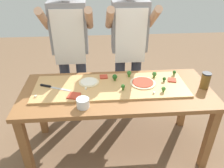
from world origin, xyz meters
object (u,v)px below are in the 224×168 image
at_px(cheese_crumble_b, 36,96).
at_px(flour_cup, 83,104).
at_px(pizza_slice_near_left, 74,96).
at_px(cook_left, 70,44).
at_px(cook_right, 129,42).
at_px(sauce_jar, 205,80).
at_px(broccoli_floret_back_right, 164,89).
at_px(cheese_crumble_a, 154,93).
at_px(broccoli_floret_center_left, 129,73).
at_px(pizza_slice_near_right, 104,77).
at_px(pizza_slice_far_right, 172,80).
at_px(broccoli_floret_front_mid, 123,87).
at_px(broccoli_floret_front_left, 154,74).
at_px(chefs_knife, 51,87).
at_px(cheese_crumble_c, 86,89).
at_px(pizza_whole_white_garlic, 89,82).
at_px(broccoli_floret_back_mid, 174,72).
at_px(prep_table, 117,98).
at_px(broccoli_floret_center_right, 115,77).
at_px(broccoli_floret_front_right, 164,79).
at_px(pizza_whole_tomato_red, 143,83).

distance_m(cheese_crumble_b, flour_cup, 0.45).
relative_size(pizza_slice_near_left, cook_left, 0.06).
distance_m(flour_cup, cook_right, 1.04).
bearing_deg(sauce_jar, broccoli_floret_back_right, -170.21).
bearing_deg(cheese_crumble_a, flour_cup, -168.23).
distance_m(broccoli_floret_center_left, sauce_jar, 0.73).
bearing_deg(pizza_slice_near_right, pizza_slice_far_right, -10.04).
height_order(pizza_slice_far_right, broccoli_floret_front_mid, broccoli_floret_front_mid).
bearing_deg(broccoli_floret_front_left, chefs_knife, -173.05).
bearing_deg(cook_left, flour_cup, -79.50).
relative_size(broccoli_floret_back_right, cheese_crumble_c, 3.27).
distance_m(pizza_whole_white_garlic, cook_left, 0.59).
xyz_separation_m(pizza_slice_near_right, broccoli_floret_back_mid, (0.74, -0.01, 0.03)).
relative_size(prep_table, pizza_slice_near_left, 17.84).
distance_m(chefs_knife, broccoli_floret_front_mid, 0.68).
bearing_deg(broccoli_floret_center_right, pizza_slice_near_right, 146.13).
xyz_separation_m(pizza_slice_near_left, broccoli_floret_center_right, (0.39, 0.26, 0.03)).
xyz_separation_m(broccoli_floret_front_mid, broccoli_floret_back_right, (0.36, -0.06, -0.00)).
distance_m(broccoli_floret_front_right, cheese_crumble_c, 0.78).
bearing_deg(cook_right, pizza_slice_near_right, -127.66).
height_order(pizza_whole_tomato_red, broccoli_floret_back_right, broccoli_floret_back_right).
distance_m(pizza_slice_far_right, broccoli_floret_back_mid, 0.13).
bearing_deg(pizza_whole_white_garlic, pizza_slice_near_left, -119.48).
distance_m(pizza_slice_near_right, cook_right, 0.56).
relative_size(pizza_slice_near_right, broccoli_floret_back_right, 1.42).
bearing_deg(broccoli_floret_front_mid, broccoli_floret_front_left, 32.08).
bearing_deg(chefs_knife, cook_right, 34.85).
relative_size(pizza_slice_near_left, cook_right, 0.06).
bearing_deg(sauce_jar, cook_left, 153.28).
relative_size(broccoli_floret_front_right, flour_cup, 0.45).
distance_m(pizza_slice_far_right, cheese_crumble_a, 0.33).
bearing_deg(broccoli_floret_center_left, cheese_crumble_c, -153.77).
bearing_deg(broccoli_floret_back_mid, pizza_whole_tomato_red, -158.35).
relative_size(pizza_slice_near_right, cheese_crumble_c, 4.63).
height_order(pizza_whole_tomato_red, flour_cup, flour_cup).
distance_m(chefs_knife, cook_right, 1.03).
relative_size(broccoli_floret_front_right, cook_left, 0.03).
bearing_deg(prep_table, cook_right, 72.48).
relative_size(chefs_knife, sauce_jar, 1.89).
height_order(chefs_knife, pizza_slice_near_left, chefs_knife).
bearing_deg(chefs_knife, broccoli_floret_front_mid, -7.92).
bearing_deg(pizza_slice_near_left, broccoli_floret_center_left, 30.92).
height_order(cheese_crumble_c, cook_left, cook_left).
height_order(broccoli_floret_center_right, broccoli_floret_center_left, same).
bearing_deg(cook_right, broccoli_floret_front_right, -63.01).
xyz_separation_m(pizza_whole_tomato_red, cook_right, (-0.06, 0.56, 0.22)).
distance_m(broccoli_floret_center_right, broccoli_floret_back_right, 0.49).
bearing_deg(pizza_whole_tomato_red, cheese_crumble_c, -172.79).
relative_size(pizza_whole_tomato_red, broccoli_floret_front_left, 4.12).
height_order(broccoli_floret_front_right, broccoli_floret_front_left, broccoli_floret_front_left).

